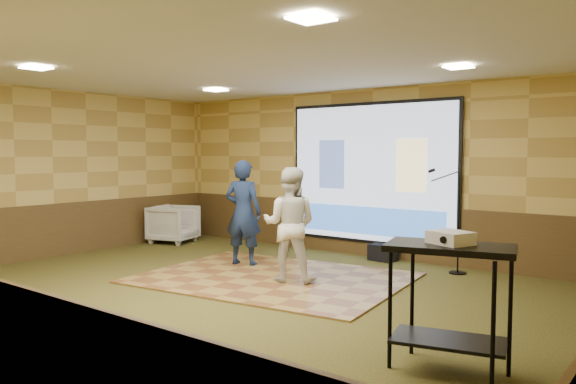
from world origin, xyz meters
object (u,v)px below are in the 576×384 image
Objects in this scene: av_table at (449,280)px; projector at (451,238)px; player_left at (243,212)px; player_right at (290,224)px; banquet_chair at (174,224)px; duffel_bag at (383,253)px; mic_stand at (455,241)px; dance_floor at (273,278)px; projector_screen at (370,175)px.

projector reaches higher than av_table.
player_right is (1.34, -0.49, -0.04)m from player_left.
av_table is at bearing -130.65° from banquet_chair.
player_left is at bearing -131.74° from duffel_bag.
banquet_chair is (-5.73, -0.68, -0.11)m from mic_stand.
player_left is 5.28× the size of projector.
player_left reaches higher than dance_floor.
banquet_chair is (-3.76, 1.34, 0.37)m from dance_floor.
player_right is 5.01× the size of projector.
av_table reaches higher than dance_floor.
player_left reaches higher than projector.
duffel_bag is at bearing 146.27° from projector.
banquet_chair is 1.90× the size of duffel_bag.
dance_floor is at bearing 151.65° from av_table.
projector is (-0.01, 0.02, 0.36)m from av_table.
mic_stand reaches higher than projector.
projector_screen is 2.03m from mic_stand.
player_left is 2.53m from duffel_bag.
mic_stand is 5.77m from banquet_chair.
dance_floor is 2.33m from duffel_bag.
projector_screen is at bearing -112.40° from player_right.
mic_stand is at bearing -170.21° from player_left.
projector is at bearing -55.53° from duffel_bag.
projector_screen is 0.88× the size of dance_floor.
projector is (3.06, -1.77, 0.31)m from player_right.
av_table is at bearing -53.48° from projector_screen.
dance_floor is 2.18× the size of player_left.
projector is at bearing -28.11° from dance_floor.
player_right is at bearing 171.79° from projector.
projector is at bearing -130.52° from banquet_chair.
av_table is at bearing -55.61° from duffel_bag.
projector_screen reaches higher than duffel_bag.
banquet_chair is (-7.17, 3.18, -0.40)m from av_table.
projector reaches higher than banquet_chair.
player_right is 3.55m from projector.
banquet_chair is (-4.00, -1.10, -1.09)m from projector_screen.
mic_stand is 3.62× the size of duffel_bag.
duffel_bag is at bearing -150.05° from player_left.
projector_screen is 1.93× the size of player_left.
projector_screen reaches higher than projector.
banquet_chair is at bearing -168.39° from duffel_bag.
projector_screen is 5.37m from av_table.
av_table is (3.17, -4.28, -0.68)m from projector_screen.
banquet_chair is at bearing 160.36° from dance_floor.
projector reaches higher than duffel_bag.
player_right is (0.10, -2.50, -0.63)m from projector_screen.
player_right is 2.41m from duffel_bag.
projector_screen is 3.89× the size of banquet_chair.
mic_stand is (1.73, -0.42, -0.98)m from projector_screen.
dance_floor is 2.86m from mic_stand.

